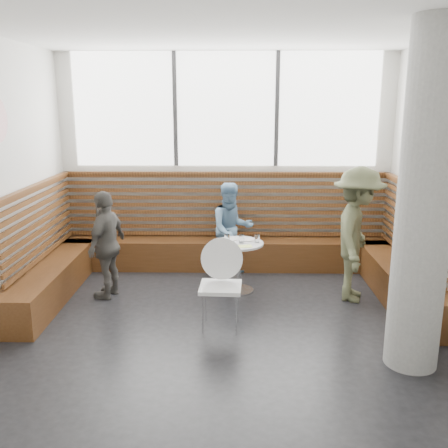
{
  "coord_description": "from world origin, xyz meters",
  "views": [
    {
      "loc": [
        0.12,
        -5.06,
        2.49
      ],
      "look_at": [
        0.0,
        1.0,
        1.0
      ],
      "focal_mm": 40.0,
      "sensor_mm": 36.0,
      "label": 1
    }
  ],
  "objects_px": {
    "concrete_column": "(425,203)",
    "adult_man": "(357,235)",
    "cafe_table": "(238,256)",
    "child_back": "(232,229)",
    "child_left": "(107,245)",
    "cafe_chair": "(221,276)"
  },
  "relations": [
    {
      "from": "concrete_column",
      "to": "adult_man",
      "type": "relative_size",
      "value": 1.86
    },
    {
      "from": "cafe_table",
      "to": "adult_man",
      "type": "relative_size",
      "value": 0.4
    },
    {
      "from": "child_back",
      "to": "child_left",
      "type": "xyz_separation_m",
      "value": [
        -1.6,
        -0.91,
        0.02
      ]
    },
    {
      "from": "adult_man",
      "to": "child_back",
      "type": "relative_size",
      "value": 1.26
    },
    {
      "from": "cafe_table",
      "to": "adult_man",
      "type": "bearing_deg",
      "value": -9.11
    },
    {
      "from": "cafe_table",
      "to": "child_left",
      "type": "distance_m",
      "value": 1.72
    },
    {
      "from": "cafe_table",
      "to": "adult_man",
      "type": "distance_m",
      "value": 1.56
    },
    {
      "from": "child_back",
      "to": "child_left",
      "type": "distance_m",
      "value": 1.84
    },
    {
      "from": "cafe_table",
      "to": "cafe_chair",
      "type": "relative_size",
      "value": 0.68
    },
    {
      "from": "concrete_column",
      "to": "cafe_table",
      "type": "xyz_separation_m",
      "value": [
        -1.66,
        1.88,
        -1.11
      ]
    },
    {
      "from": "concrete_column",
      "to": "cafe_table",
      "type": "relative_size",
      "value": 4.7
    },
    {
      "from": "adult_man",
      "to": "cafe_chair",
      "type": "bearing_deg",
      "value": 133.83
    },
    {
      "from": "concrete_column",
      "to": "cafe_table",
      "type": "distance_m",
      "value": 2.75
    },
    {
      "from": "concrete_column",
      "to": "cafe_chair",
      "type": "relative_size",
      "value": 3.21
    },
    {
      "from": "cafe_chair",
      "to": "child_left",
      "type": "bearing_deg",
      "value": 152.92
    },
    {
      "from": "child_back",
      "to": "child_left",
      "type": "relative_size",
      "value": 0.97
    },
    {
      "from": "adult_man",
      "to": "child_back",
      "type": "height_order",
      "value": "adult_man"
    },
    {
      "from": "child_left",
      "to": "cafe_table",
      "type": "bearing_deg",
      "value": 112.05
    },
    {
      "from": "cafe_table",
      "to": "cafe_chair",
      "type": "distance_m",
      "value": 1.09
    },
    {
      "from": "cafe_chair",
      "to": "concrete_column",
      "type": "bearing_deg",
      "value": -20.74
    },
    {
      "from": "cafe_chair",
      "to": "adult_man",
      "type": "xyz_separation_m",
      "value": [
        1.7,
        0.82,
        0.27
      ]
    },
    {
      "from": "adult_man",
      "to": "child_back",
      "type": "distance_m",
      "value": 1.85
    }
  ]
}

